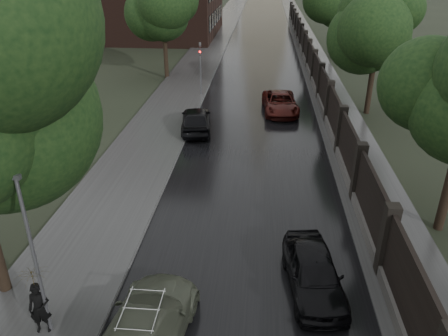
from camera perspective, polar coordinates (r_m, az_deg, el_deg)
fence_right at (r=40.38m, az=11.35°, el=13.15°), size 0.45×75.72×2.70m
tree_left_far at (r=38.36m, az=-7.92°, el=19.17°), size 4.25×4.25×7.39m
tree_right_b at (r=30.43m, az=19.41°, el=15.65°), size 4.08×4.08×7.01m
tree_right_c at (r=47.96m, az=14.53°, el=19.65°), size 4.08×4.08×7.01m
lamp_post at (r=12.59m, az=-23.50°, el=-10.74°), size 0.25×0.12×5.11m
traffic_light at (r=33.32m, az=-3.10°, el=13.35°), size 0.16×0.32×4.00m
volga_sedan at (r=12.61m, az=-10.44°, el=-20.21°), size 2.65×5.29×1.48m
hatchback_left at (r=26.73m, az=-3.68°, el=6.38°), size 2.32×4.57×1.49m
car_right_near at (r=14.55m, az=11.64°, el=-13.18°), size 2.08×4.19×1.37m
car_right_far at (r=30.24m, az=7.35°, el=8.44°), size 2.58×4.96×1.33m
pedestrian_umbrella at (r=13.12m, az=-23.61°, el=-13.66°), size 1.13×1.14×2.54m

